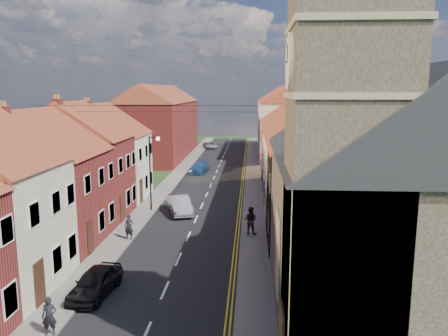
# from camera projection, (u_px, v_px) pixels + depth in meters

# --- Properties ---
(road) EXTENTS (7.00, 90.00, 0.02)m
(road) POSITION_uv_depth(u_px,v_px,m) (211.00, 185.00, 44.95)
(road) COLOR black
(road) RESTS_ON ground
(pavement_left) EXTENTS (1.80, 90.00, 0.12)m
(pavement_left) POSITION_uv_depth(u_px,v_px,m) (168.00, 184.00, 45.21)
(pavement_left) COLOR slate
(pavement_left) RESTS_ON ground
(pavement_right) EXTENTS (1.80, 90.00, 0.12)m
(pavement_right) POSITION_uv_depth(u_px,v_px,m) (253.00, 186.00, 44.66)
(pavement_right) COLOR slate
(pavement_right) RESTS_ON ground
(church) EXTENTS (11.25, 14.25, 15.20)m
(church) POSITION_uv_depth(u_px,v_px,m) (384.00, 188.00, 17.13)
(church) COLOR #3B3429
(church) RESTS_ON ground
(cottage_r_tudor) EXTENTS (8.30, 5.20, 9.00)m
(cottage_r_tudor) POSITION_uv_depth(u_px,v_px,m) (335.00, 177.00, 26.59)
(cottage_r_tudor) COLOR beige
(cottage_r_tudor) RESTS_ON ground
(cottage_r_white_near) EXTENTS (8.30, 6.00, 9.00)m
(cottage_r_white_near) POSITION_uv_depth(u_px,v_px,m) (322.00, 162.00, 31.89)
(cottage_r_white_near) COLOR beige
(cottage_r_white_near) RESTS_ON ground
(cottage_r_cream_mid) EXTENTS (8.30, 5.20, 9.00)m
(cottage_r_cream_mid) POSITION_uv_depth(u_px,v_px,m) (312.00, 152.00, 37.20)
(cottage_r_cream_mid) COLOR beige
(cottage_r_cream_mid) RESTS_ON ground
(cottage_r_pink) EXTENTS (8.30, 6.00, 9.00)m
(cottage_r_pink) POSITION_uv_depth(u_px,v_px,m) (304.00, 144.00, 42.50)
(cottage_r_pink) COLOR beige
(cottage_r_pink) RESTS_ON ground
(cottage_r_white_far) EXTENTS (8.30, 5.20, 9.00)m
(cottage_r_white_far) POSITION_uv_depth(u_px,v_px,m) (298.00, 138.00, 47.81)
(cottage_r_white_far) COLOR maroon
(cottage_r_white_far) RESTS_ON ground
(cottage_r_cream_far) EXTENTS (8.30, 6.00, 9.00)m
(cottage_r_cream_far) POSITION_uv_depth(u_px,v_px,m) (294.00, 134.00, 53.12)
(cottage_r_cream_far) COLOR beige
(cottage_r_cream_far) RESTS_ON ground
(cottage_l_white) EXTENTS (8.30, 6.90, 8.80)m
(cottage_l_white) POSITION_uv_depth(u_px,v_px,m) (34.00, 177.00, 27.02)
(cottage_l_white) COLOR maroon
(cottage_l_white) RESTS_ON ground
(cottage_l_brick_mid) EXTENTS (8.30, 5.70, 9.10)m
(cottage_l_brick_mid) POSITION_uv_depth(u_px,v_px,m) (73.00, 159.00, 32.99)
(cottage_l_brick_mid) COLOR maroon
(cottage_l_brick_mid) RESTS_ON ground
(cottage_l_pink) EXTENTS (8.30, 6.30, 8.80)m
(cottage_l_pink) POSITION_uv_depth(u_px,v_px,m) (100.00, 151.00, 38.72)
(cottage_l_pink) COLOR beige
(cottage_l_pink) RESTS_ON ground
(block_right_far) EXTENTS (8.30, 24.20, 10.50)m
(block_right_far) POSITION_uv_depth(u_px,v_px,m) (285.00, 119.00, 68.01)
(block_right_far) COLOR beige
(block_right_far) RESTS_ON ground
(block_left_far) EXTENTS (8.30, 24.20, 10.50)m
(block_left_far) POSITION_uv_depth(u_px,v_px,m) (160.00, 121.00, 64.26)
(block_left_far) COLOR maroon
(block_left_far) RESTS_ON ground
(lamppost) EXTENTS (0.88, 0.15, 6.00)m
(lamppost) POSITION_uv_depth(u_px,v_px,m) (151.00, 168.00, 34.74)
(lamppost) COLOR black
(lamppost) RESTS_ON pavement_left
(car_near) EXTENTS (1.91, 3.94, 1.30)m
(car_near) POSITION_uv_depth(u_px,v_px,m) (95.00, 282.00, 20.76)
(car_near) COLOR black
(car_near) RESTS_ON ground
(car_mid) EXTENTS (2.81, 4.56, 1.42)m
(car_mid) POSITION_uv_depth(u_px,v_px,m) (180.00, 205.00, 34.66)
(car_mid) COLOR #9B9DA2
(car_mid) RESTS_ON ground
(car_far) EXTENTS (2.40, 4.68, 1.30)m
(car_far) POSITION_uv_depth(u_px,v_px,m) (199.00, 167.00, 51.99)
(car_far) COLOR navy
(car_far) RESTS_ON ground
(car_distant) EXTENTS (2.98, 4.39, 1.12)m
(car_distant) POSITION_uv_depth(u_px,v_px,m) (210.00, 145.00, 73.92)
(car_distant) COLOR #BABDC2
(car_distant) RESTS_ON ground
(pedestrian_left) EXTENTS (0.64, 0.49, 1.57)m
(pedestrian_left) POSITION_uv_depth(u_px,v_px,m) (49.00, 316.00, 17.11)
(pedestrian_left) COLOR black
(pedestrian_left) RESTS_ON pavement_left
(pedestrian_right) EXTENTS (1.10, 0.97, 1.88)m
(pedestrian_right) POSITION_uv_depth(u_px,v_px,m) (250.00, 220.00, 29.31)
(pedestrian_right) COLOR black
(pedestrian_right) RESTS_ON pavement_right
(pedestrian_left_b) EXTENTS (0.64, 0.45, 1.66)m
(pedestrian_left_b) POSITION_uv_depth(u_px,v_px,m) (129.00, 227.00, 28.21)
(pedestrian_left_b) COLOR black
(pedestrian_left_b) RESTS_ON pavement_left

